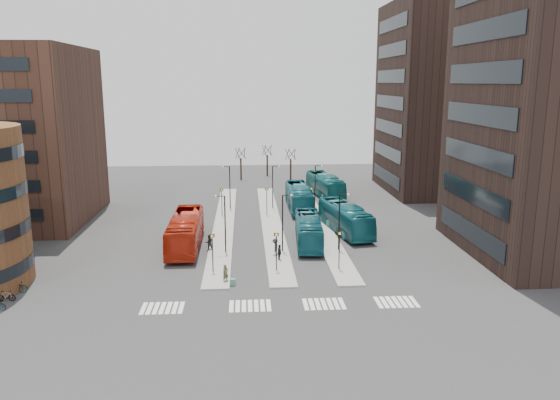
{
  "coord_description": "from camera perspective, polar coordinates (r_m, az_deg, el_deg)",
  "views": [
    {
      "loc": [
        -1.25,
        -37.22,
        17.7
      ],
      "look_at": [
        2.53,
        21.01,
        5.0
      ],
      "focal_mm": 35.0,
      "sensor_mm": 36.0,
      "label": 1
    }
  ],
  "objects": [
    {
      "name": "commuter_c",
      "position": [
        56.68,
        -0.51,
        -4.96
      ],
      "size": [
        0.78,
        1.23,
        1.81
      ],
      "primitive_type": "imported",
      "rotation": [
        0.0,
        0.0,
        4.62
      ],
      "color": "black",
      "rests_on": "ground"
    },
    {
      "name": "island_right",
      "position": [
        70.1,
        3.99,
        -2.31
      ],
      "size": [
        2.5,
        45.0,
        0.15
      ],
      "primitive_type": "cube",
      "color": "gray",
      "rests_on": "ground"
    },
    {
      "name": "traveller",
      "position": [
        49.61,
        -5.71,
        -7.65
      ],
      "size": [
        0.73,
        0.7,
        1.69
      ],
      "primitive_type": "imported",
      "rotation": [
        0.0,
        0.0,
        0.67
      ],
      "color": "#4B4E2E",
      "rests_on": "ground"
    },
    {
      "name": "crosswalk_stripes",
      "position": [
        44.95,
        0.42,
        -10.9
      ],
      "size": [
        22.35,
        2.4,
        0.01
      ],
      "color": "silver",
      "rests_on": "ground"
    },
    {
      "name": "island_left",
      "position": [
        69.54,
        -5.86,
        -2.47
      ],
      "size": [
        2.5,
        45.0,
        0.15
      ],
      "primitive_type": "cube",
      "color": "gray",
      "rests_on": "ground"
    },
    {
      "name": "teal_bus_a",
      "position": [
        60.69,
        2.99,
        -3.15
      ],
      "size": [
        3.39,
        11.43,
        3.14
      ],
      "primitive_type": "imported",
      "rotation": [
        0.0,
        0.0,
        -0.07
      ],
      "color": "#135562",
      "rests_on": "ground"
    },
    {
      "name": "bare_trees",
      "position": [
        101.08,
        -1.46,
        3.75
      ],
      "size": [
        10.97,
        8.14,
        5.9
      ],
      "color": "black",
      "rests_on": "ground"
    },
    {
      "name": "bicycle_far",
      "position": [
        52.34,
        -25.92,
        -8.2
      ],
      "size": [
        1.95,
        0.94,
        0.98
      ],
      "primitive_type": "imported",
      "rotation": [
        0.0,
        0.0,
        1.73
      ],
      "color": "gray",
      "rests_on": "ground"
    },
    {
      "name": "commuter_a",
      "position": [
        58.9,
        -7.44,
        -4.44
      ],
      "size": [
        0.99,
        0.86,
        1.72
      ],
      "primitive_type": "imported",
      "rotation": [
        0.0,
        0.0,
        3.43
      ],
      "color": "black",
      "rests_on": "ground"
    },
    {
      "name": "sign_poles",
      "position": [
        62.19,
        -0.97,
        -1.96
      ],
      "size": [
        12.45,
        22.12,
        3.65
      ],
      "color": "black",
      "rests_on": "ground"
    },
    {
      "name": "suitcase",
      "position": [
        49.01,
        -4.98,
        -8.55
      ],
      "size": [
        0.52,
        0.43,
        0.62
      ],
      "primitive_type": "cube",
      "rotation": [
        0.0,
        0.0,
        0.08
      ],
      "color": "#1C3A9A",
      "rests_on": "ground"
    },
    {
      "name": "bicycle_mid",
      "position": [
        50.71,
        -26.71,
        -8.97
      ],
      "size": [
        1.53,
        0.45,
        0.92
      ],
      "primitive_type": "imported",
      "rotation": [
        0.0,
        0.0,
        1.58
      ],
      "color": "gray",
      "rests_on": "ground"
    },
    {
      "name": "teal_bus_d",
      "position": [
        85.94,
        4.73,
        1.53
      ],
      "size": [
        4.8,
        12.71,
        3.46
      ],
      "primitive_type": "imported",
      "rotation": [
        0.0,
        0.0,
        0.16
      ],
      "color": "#135F60",
      "rests_on": "ground"
    },
    {
      "name": "ground",
      "position": [
        41.23,
        -1.66,
        -13.15
      ],
      "size": [
        160.0,
        160.0,
        0.0
      ],
      "primitive_type": "plane",
      "color": "#2C2C2E",
      "rests_on": "ground"
    },
    {
      "name": "teal_bus_b",
      "position": [
        76.88,
        1.97,
        0.27
      ],
      "size": [
        2.93,
        12.33,
        3.43
      ],
      "primitive_type": "imported",
      "rotation": [
        0.0,
        0.0,
        0.0
      ],
      "color": "#166170",
      "rests_on": "ground"
    },
    {
      "name": "lamp_posts",
      "position": [
        66.84,
        -0.3,
        0.08
      ],
      "size": [
        14.04,
        20.24,
        6.12
      ],
      "color": "black",
      "rests_on": "ground"
    },
    {
      "name": "red_bus",
      "position": [
        60.07,
        -9.86,
        -3.24
      ],
      "size": [
        3.11,
        13.08,
        3.64
      ],
      "primitive_type": "imported",
      "rotation": [
        0.0,
        0.0,
        0.0
      ],
      "color": "#B5220D",
      "rests_on": "ground"
    },
    {
      "name": "island_mid",
      "position": [
        69.56,
        -0.91,
        -2.4
      ],
      "size": [
        2.5,
        45.0,
        0.15
      ],
      "primitive_type": "cube",
      "color": "gray",
      "rests_on": "ground"
    },
    {
      "name": "tower_far",
      "position": [
        93.37,
        17.41,
        10.07
      ],
      "size": [
        20.12,
        20.0,
        30.0
      ],
      "color": "black",
      "rests_on": "ground"
    },
    {
      "name": "teal_bus_c",
      "position": [
        65.71,
        6.82,
        -1.89
      ],
      "size": [
        4.98,
        12.65,
        3.44
      ],
      "primitive_type": "imported",
      "rotation": [
        0.0,
        0.0,
        0.17
      ],
      "color": "#145B64",
      "rests_on": "ground"
    },
    {
      "name": "commuter_b",
      "position": [
        55.06,
        -0.05,
        -5.54
      ],
      "size": [
        0.61,
        1.06,
        1.71
      ],
      "primitive_type": "imported",
      "rotation": [
        0.0,
        0.0,
        1.77
      ],
      "color": "black",
      "rests_on": "ground"
    }
  ]
}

